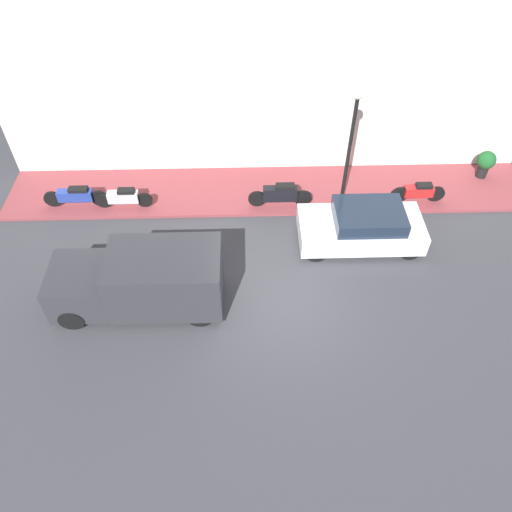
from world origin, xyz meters
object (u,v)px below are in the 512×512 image
Objects in this scene: scooter_silver at (124,197)px; streetlamp at (351,137)px; motorcycle_black at (281,194)px; motorcycle_blue at (76,196)px; potted_plant at (486,162)px; motorcycle_red at (419,192)px; parked_car at (362,226)px; delivery_van at (140,281)px.

scooter_silver is 7.65m from streetlamp.
scooter_silver is at bearing 89.18° from motorcycle_black.
potted_plant is (1.23, -14.21, 0.19)m from motorcycle_blue.
scooter_silver is at bearing -93.58° from motorcycle_blue.
motorcycle_blue is at bearing 94.93° from potted_plant.
motorcycle_blue is 1.61m from scooter_silver.
motorcycle_red is 0.43× the size of streetlamp.
delivery_van is (-2.29, 6.52, 0.31)m from parked_car.
motorcycle_blue is (1.88, 9.28, -0.11)m from parked_car.
parked_car is at bearing -124.95° from motorcycle_black.
motorcycle_blue is at bearing 88.76° from streetlamp.
motorcycle_black is at bearing 100.77° from potted_plant.
parked_car is 3.76× the size of potted_plant.
motorcycle_black is (1.70, 2.43, -0.06)m from parked_car.
parked_car is 0.82× the size of delivery_van.
motorcycle_red is at bearing -87.68° from streetlamp.
motorcycle_black is at bearing -90.82° from scooter_silver.
motorcycle_red is 2.98m from potted_plant.
delivery_van is at bearing 134.36° from motorcycle_black.
scooter_silver is (0.07, 5.24, -0.07)m from motorcycle_black.
motorcycle_red is 1.80× the size of potted_plant.
streetlamp reaches higher than motorcycle_red.
delivery_van is at bearing 114.94° from motorcycle_red.
delivery_van reaches higher than motorcycle_red.
parked_car is 1.78× the size of motorcycle_blue.
delivery_van is 4.57× the size of potted_plant.
potted_plant reaches higher than motorcycle_red.
motorcycle_black is 1.12× the size of scooter_silver.
parked_car is 2.74m from streetlamp.
scooter_silver is (1.78, 7.68, -0.13)m from parked_car.
delivery_van is at bearing 109.39° from parked_car.
delivery_van reaches higher than potted_plant.
motorcycle_red is at bearing -89.92° from scooter_silver.
motorcycle_red is at bearing -88.92° from motorcycle_black.
scooter_silver is 12.68m from potted_plant.
streetlamp is (-0.09, -7.31, 2.26)m from scooter_silver.
delivery_van is 2.54× the size of motorcycle_red.
streetlamp is 5.86m from potted_plant.
potted_plant reaches higher than scooter_silver.
delivery_van is at bearing -146.47° from motorcycle_blue.
potted_plant is (1.33, -12.61, 0.21)m from scooter_silver.
motorcycle_blue is at bearing 78.57° from parked_car.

